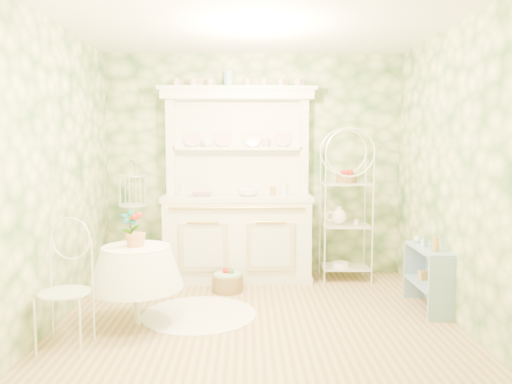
{
  "coord_description": "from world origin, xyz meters",
  "views": [
    {
      "loc": [
        -0.09,
        -4.33,
        1.63
      ],
      "look_at": [
        0.0,
        0.5,
        1.15
      ],
      "focal_mm": 35.0,
      "sensor_mm": 36.0,
      "label": 1
    }
  ],
  "objects_px": {
    "kitchen_dresser": "(237,184)",
    "side_shelf": "(428,281)",
    "bakers_rack": "(346,200)",
    "round_table": "(137,282)",
    "birdcage_stand": "(133,221)",
    "floor_basket": "(228,281)",
    "cafe_chair": "(64,288)"
  },
  "relations": [
    {
      "from": "kitchen_dresser",
      "to": "side_shelf",
      "type": "distance_m",
      "value": 2.35
    },
    {
      "from": "bakers_rack",
      "to": "round_table",
      "type": "bearing_deg",
      "value": -142.92
    },
    {
      "from": "kitchen_dresser",
      "to": "birdcage_stand",
      "type": "bearing_deg",
      "value": -175.5
    },
    {
      "from": "birdcage_stand",
      "to": "floor_basket",
      "type": "distance_m",
      "value": 1.33
    },
    {
      "from": "cafe_chair",
      "to": "birdcage_stand",
      "type": "height_order",
      "value": "birdcage_stand"
    },
    {
      "from": "side_shelf",
      "to": "floor_basket",
      "type": "relative_size",
      "value": 1.77
    },
    {
      "from": "side_shelf",
      "to": "round_table",
      "type": "xyz_separation_m",
      "value": [
        -2.76,
        -0.37,
        0.11
      ]
    },
    {
      "from": "kitchen_dresser",
      "to": "bakers_rack",
      "type": "xyz_separation_m",
      "value": [
        1.28,
        -0.02,
        -0.19
      ]
    },
    {
      "from": "side_shelf",
      "to": "floor_basket",
      "type": "height_order",
      "value": "side_shelf"
    },
    {
      "from": "cafe_chair",
      "to": "floor_basket",
      "type": "xyz_separation_m",
      "value": [
        1.23,
        1.49,
        -0.37
      ]
    },
    {
      "from": "side_shelf",
      "to": "bakers_rack",
      "type": "bearing_deg",
      "value": 118.23
    },
    {
      "from": "round_table",
      "to": "cafe_chair",
      "type": "height_order",
      "value": "cafe_chair"
    },
    {
      "from": "bakers_rack",
      "to": "side_shelf",
      "type": "height_order",
      "value": "bakers_rack"
    },
    {
      "from": "kitchen_dresser",
      "to": "birdcage_stand",
      "type": "xyz_separation_m",
      "value": [
        -1.21,
        -0.1,
        -0.42
      ]
    },
    {
      "from": "cafe_chair",
      "to": "birdcage_stand",
      "type": "relative_size",
      "value": 0.67
    },
    {
      "from": "cafe_chair",
      "to": "birdcage_stand",
      "type": "distance_m",
      "value": 1.91
    },
    {
      "from": "round_table",
      "to": "floor_basket",
      "type": "xyz_separation_m",
      "value": [
        0.77,
        0.99,
        -0.27
      ]
    },
    {
      "from": "bakers_rack",
      "to": "cafe_chair",
      "type": "distance_m",
      "value": 3.3
    },
    {
      "from": "round_table",
      "to": "cafe_chair",
      "type": "bearing_deg",
      "value": -132.62
    },
    {
      "from": "side_shelf",
      "to": "birdcage_stand",
      "type": "bearing_deg",
      "value": 161.33
    },
    {
      "from": "side_shelf",
      "to": "round_table",
      "type": "distance_m",
      "value": 2.78
    },
    {
      "from": "kitchen_dresser",
      "to": "birdcage_stand",
      "type": "height_order",
      "value": "kitchen_dresser"
    },
    {
      "from": "round_table",
      "to": "floor_basket",
      "type": "relative_size",
      "value": 2.12
    },
    {
      "from": "birdcage_stand",
      "to": "floor_basket",
      "type": "relative_size",
      "value": 3.94
    },
    {
      "from": "side_shelf",
      "to": "kitchen_dresser",
      "type": "bearing_deg",
      "value": 148.89
    },
    {
      "from": "kitchen_dresser",
      "to": "round_table",
      "type": "xyz_separation_m",
      "value": [
        -0.88,
        -1.49,
        -0.75
      ]
    },
    {
      "from": "kitchen_dresser",
      "to": "cafe_chair",
      "type": "xyz_separation_m",
      "value": [
        -1.33,
        -1.98,
        -0.66
      ]
    },
    {
      "from": "bakers_rack",
      "to": "floor_basket",
      "type": "distance_m",
      "value": 1.69
    },
    {
      "from": "kitchen_dresser",
      "to": "round_table",
      "type": "distance_m",
      "value": 1.88
    },
    {
      "from": "side_shelf",
      "to": "round_table",
      "type": "height_order",
      "value": "round_table"
    },
    {
      "from": "side_shelf",
      "to": "cafe_chair",
      "type": "relative_size",
      "value": 0.67
    },
    {
      "from": "birdcage_stand",
      "to": "bakers_rack",
      "type": "bearing_deg",
      "value": 1.67
    }
  ]
}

